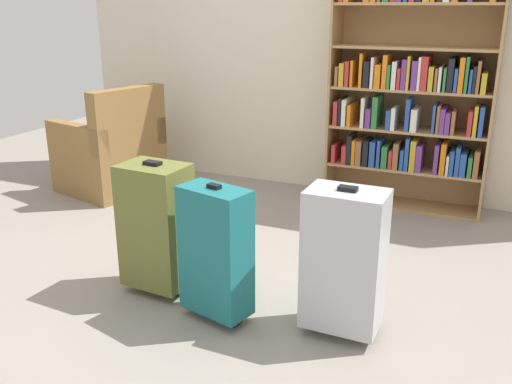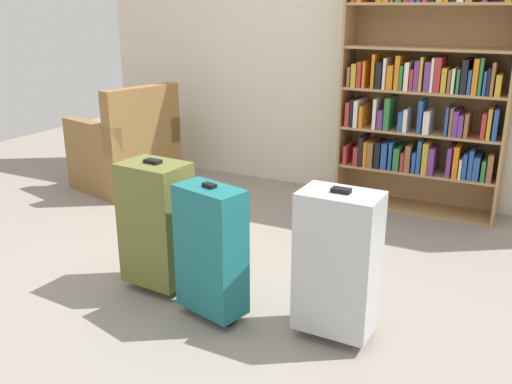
# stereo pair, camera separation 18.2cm
# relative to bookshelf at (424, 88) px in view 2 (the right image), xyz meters

# --- Properties ---
(ground_plane) EXTENTS (8.39, 8.39, 0.00)m
(ground_plane) POSITION_rel_bookshelf_xyz_m (-0.60, -1.91, -0.94)
(ground_plane) COLOR gray
(back_wall) EXTENTS (4.80, 0.10, 2.60)m
(back_wall) POSITION_rel_bookshelf_xyz_m (-0.60, 0.23, 0.36)
(back_wall) COLOR beige
(back_wall) RESTS_ON ground
(bookshelf) EXTENTS (1.20, 0.33, 1.82)m
(bookshelf) POSITION_rel_bookshelf_xyz_m (0.00, 0.00, 0.00)
(bookshelf) COLOR #A87F51
(bookshelf) RESTS_ON ground
(armchair) EXTENTS (0.85, 0.85, 0.90)m
(armchair) POSITION_rel_bookshelf_xyz_m (-2.34, -0.61, -0.63)
(armchair) COLOR olive
(armchair) RESTS_ON ground
(mug) EXTENTS (0.12, 0.08, 0.10)m
(mug) POSITION_rel_bookshelf_xyz_m (-1.87, -0.63, -0.90)
(mug) COLOR #1959A5
(mug) RESTS_ON ground
(suitcase_teal) EXTENTS (0.38, 0.27, 0.72)m
(suitcase_teal) POSITION_rel_bookshelf_xyz_m (-0.56, -2.11, -0.57)
(suitcase_teal) COLOR #19666B
(suitcase_teal) RESTS_ON ground
(suitcase_silver) EXTENTS (0.37, 0.24, 0.75)m
(suitcase_silver) POSITION_rel_bookshelf_xyz_m (0.05, -1.99, -0.55)
(suitcase_silver) COLOR #B7BABF
(suitcase_silver) RESTS_ON ground
(suitcase_olive) EXTENTS (0.37, 0.28, 0.75)m
(suitcase_olive) POSITION_rel_bookshelf_xyz_m (-0.99, -1.98, -0.56)
(suitcase_olive) COLOR brown
(suitcase_olive) RESTS_ON ground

